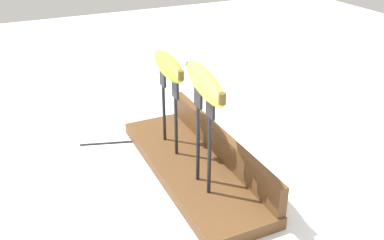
{
  "coord_description": "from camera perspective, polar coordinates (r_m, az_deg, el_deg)",
  "views": [
    {
      "loc": [
        0.68,
        -0.32,
        0.51
      ],
      "look_at": [
        0.0,
        0.0,
        0.13
      ],
      "focal_mm": 39.85,
      "sensor_mm": 36.0,
      "label": 1
    }
  ],
  "objects": [
    {
      "name": "banana_raised_right",
      "position": [
        0.72,
        1.68,
        5.1
      ],
      "size": [
        0.2,
        0.07,
        0.04
      ],
      "color": "#DBD147",
      "rests_on": "fork_stand_right"
    },
    {
      "name": "fork_stand_right",
      "position": [
        0.76,
        1.58,
        -1.76
      ],
      "size": [
        0.07,
        0.01,
        0.19
      ],
      "color": "black",
      "rests_on": "wooden_board"
    },
    {
      "name": "ground_plane",
      "position": [
        0.91,
        0.0,
        -7.06
      ],
      "size": [
        3.0,
        3.0,
        0.0
      ],
      "primitive_type": "plane",
      "color": "silver"
    },
    {
      "name": "banana_raised_left",
      "position": [
        0.87,
        -3.18,
        7.27
      ],
      "size": [
        0.17,
        0.05,
        0.04
      ],
      "color": "#B2C138",
      "rests_on": "fork_stand_left"
    },
    {
      "name": "fork_fallen_near",
      "position": [
        1.02,
        -7.89,
        -2.75
      ],
      "size": [
        0.07,
        0.19,
        0.01
      ],
      "color": "black",
      "rests_on": "ground"
    },
    {
      "name": "board_backstop",
      "position": [
        0.9,
        3.81,
        -3.14
      ],
      "size": [
        0.45,
        0.02,
        0.06
      ],
      "primitive_type": "cube",
      "color": "brown",
      "rests_on": "wooden_board"
    },
    {
      "name": "wooden_board",
      "position": [
        0.9,
        0.0,
        -6.4
      ],
      "size": [
        0.46,
        0.15,
        0.03
      ],
      "primitive_type": "cube",
      "color": "brown",
      "rests_on": "ground"
    },
    {
      "name": "fork_stand_left",
      "position": [
        0.9,
        -3.04,
        2.02
      ],
      "size": [
        0.09,
        0.01,
        0.17
      ],
      "color": "black",
      "rests_on": "wooden_board"
    }
  ]
}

